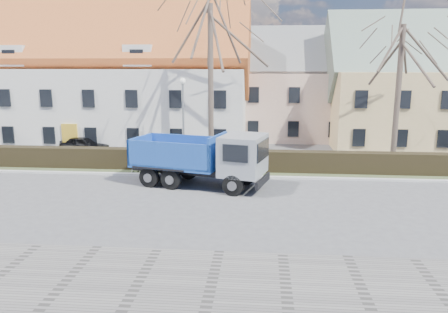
# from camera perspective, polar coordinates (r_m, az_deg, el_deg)

# --- Properties ---
(ground) EXTENTS (120.00, 120.00, 0.00)m
(ground) POSITION_cam_1_polar(r_m,az_deg,el_deg) (21.43, 0.99, -5.86)
(ground) COLOR #4C4C4F
(sidewalk_near) EXTENTS (80.00, 5.00, 0.08)m
(sidewalk_near) POSITION_cam_1_polar(r_m,az_deg,el_deg) (13.59, -1.69, -16.66)
(sidewalk_near) COLOR slate
(sidewalk_near) RESTS_ON ground
(curb_far) EXTENTS (80.00, 0.30, 0.12)m
(curb_far) POSITION_cam_1_polar(r_m,az_deg,el_deg) (25.82, 1.72, -2.63)
(curb_far) COLOR #B0AFAE
(curb_far) RESTS_ON ground
(grass_strip) EXTENTS (80.00, 3.00, 0.10)m
(grass_strip) POSITION_cam_1_polar(r_m,az_deg,el_deg) (27.37, 1.92, -1.81)
(grass_strip) COLOR #394527
(grass_strip) RESTS_ON ground
(hedge) EXTENTS (60.00, 0.90, 1.30)m
(hedge) POSITION_cam_1_polar(r_m,az_deg,el_deg) (27.04, 1.90, -0.68)
(hedge) COLOR black
(hedge) RESTS_ON ground
(building_white) EXTENTS (26.80, 10.80, 9.50)m
(building_white) POSITION_cam_1_polar(r_m,az_deg,el_deg) (39.16, -16.78, 8.79)
(building_white) COLOR silver
(building_white) RESTS_ON ground
(building_pink) EXTENTS (10.80, 8.80, 8.00)m
(building_pink) POSITION_cam_1_polar(r_m,az_deg,el_deg) (40.51, 8.78, 8.18)
(building_pink) COLOR #D1AA94
(building_pink) RESTS_ON ground
(building_yellow) EXTENTS (18.80, 10.80, 8.50)m
(building_yellow) POSITION_cam_1_polar(r_m,az_deg,el_deg) (40.16, 26.56, 7.40)
(building_yellow) COLOR #D5B475
(building_yellow) RESTS_ON ground
(tree_1) EXTENTS (9.20, 9.20, 12.65)m
(tree_1) POSITION_cam_1_polar(r_m,az_deg,el_deg) (29.06, -1.76, 11.48)
(tree_1) COLOR #4E4036
(tree_1) RESTS_ON ground
(tree_2) EXTENTS (8.00, 8.00, 11.00)m
(tree_2) POSITION_cam_1_polar(r_m,az_deg,el_deg) (30.11, 21.87, 9.09)
(tree_2) COLOR #4E4036
(tree_2) RESTS_ON ground
(dump_truck) EXTENTS (8.12, 4.68, 3.06)m
(dump_truck) POSITION_cam_1_polar(r_m,az_deg,el_deg) (23.90, -3.89, -0.22)
(dump_truck) COLOR #16409A
(dump_truck) RESTS_ON ground
(streetlight) EXTENTS (0.45, 0.45, 5.80)m
(streetlight) POSITION_cam_1_polar(r_m,az_deg,el_deg) (28.05, -5.32, 4.40)
(streetlight) COLOR gray
(streetlight) RESTS_ON ground
(cart_frame) EXTENTS (0.77, 0.60, 0.62)m
(cart_frame) POSITION_cam_1_polar(r_m,az_deg,el_deg) (27.15, -11.88, -1.62)
(cart_frame) COLOR silver
(cart_frame) RESTS_ON ground
(parked_car_a) EXTENTS (4.02, 2.31, 1.29)m
(parked_car_a) POSITION_cam_1_polar(r_m,az_deg,el_deg) (34.36, -17.75, 1.46)
(parked_car_a) COLOR black
(parked_car_a) RESTS_ON ground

